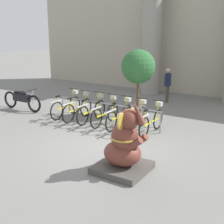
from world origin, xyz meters
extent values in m
plane|color=slate|center=(0.00, 0.00, 0.00)|extent=(60.00, 60.00, 0.00)
cube|color=#B2A893|center=(0.00, 8.60, 3.00)|extent=(20.00, 0.20, 6.00)
cylinder|color=gray|center=(-2.12, 7.60, 2.50)|extent=(0.99, 0.99, 5.00)
cylinder|color=gray|center=(-3.31, 1.95, 0.38)|extent=(0.05, 0.05, 0.75)
cylinder|color=gray|center=(0.92, 1.95, 0.38)|extent=(0.05, 0.05, 0.75)
cylinder|color=gray|center=(-1.19, 1.95, 0.75)|extent=(4.33, 0.04, 0.04)
torus|color=black|center=(-3.06, 2.38, 0.36)|extent=(0.05, 0.72, 0.72)
torus|color=black|center=(-3.06, 1.29, 0.36)|extent=(0.05, 0.72, 0.72)
cube|color=yellow|center=(-3.06, 1.83, 0.41)|extent=(0.04, 0.98, 0.04)
cube|color=#BCBCBC|center=(-3.06, 1.29, 0.74)|extent=(0.06, 0.61, 0.03)
cylinder|color=yellow|center=(-3.06, 1.39, 0.63)|extent=(0.03, 0.03, 0.54)
cube|color=black|center=(-3.06, 1.39, 0.92)|extent=(0.08, 0.18, 0.04)
cylinder|color=yellow|center=(-3.06, 2.34, 0.70)|extent=(0.03, 0.03, 0.68)
cylinder|color=black|center=(-3.06, 2.34, 1.05)|extent=(0.48, 0.03, 0.03)
cube|color=#BCBCBC|center=(-3.06, 2.44, 0.91)|extent=(0.20, 0.16, 0.14)
torus|color=black|center=(-2.43, 2.31, 0.36)|extent=(0.05, 0.72, 0.72)
torus|color=black|center=(-2.43, 1.23, 0.36)|extent=(0.05, 0.72, 0.72)
cube|color=yellow|center=(-2.43, 1.77, 0.41)|extent=(0.04, 0.98, 0.04)
cube|color=#BCBCBC|center=(-2.43, 1.23, 0.74)|extent=(0.06, 0.61, 0.03)
cylinder|color=yellow|center=(-2.43, 1.33, 0.63)|extent=(0.03, 0.03, 0.54)
cube|color=black|center=(-2.43, 1.33, 0.92)|extent=(0.08, 0.18, 0.04)
cylinder|color=yellow|center=(-2.43, 2.27, 0.70)|extent=(0.03, 0.03, 0.68)
cylinder|color=black|center=(-2.43, 2.27, 1.05)|extent=(0.48, 0.03, 0.03)
cube|color=#BCBCBC|center=(-2.43, 2.37, 0.91)|extent=(0.20, 0.16, 0.14)
torus|color=black|center=(-1.81, 2.37, 0.36)|extent=(0.05, 0.72, 0.72)
torus|color=black|center=(-1.81, 1.29, 0.36)|extent=(0.05, 0.72, 0.72)
cube|color=yellow|center=(-1.81, 1.83, 0.41)|extent=(0.04, 0.98, 0.04)
cube|color=#BCBCBC|center=(-1.81, 1.29, 0.74)|extent=(0.06, 0.61, 0.03)
cylinder|color=yellow|center=(-1.81, 1.39, 0.63)|extent=(0.03, 0.03, 0.54)
cube|color=black|center=(-1.81, 1.39, 0.92)|extent=(0.08, 0.18, 0.04)
cylinder|color=yellow|center=(-1.81, 2.33, 0.70)|extent=(0.03, 0.03, 0.68)
cylinder|color=black|center=(-1.81, 2.33, 1.05)|extent=(0.48, 0.03, 0.03)
cube|color=#BCBCBC|center=(-1.81, 2.43, 0.91)|extent=(0.20, 0.16, 0.14)
torus|color=black|center=(-1.19, 2.33, 0.36)|extent=(0.05, 0.72, 0.72)
torus|color=black|center=(-1.19, 1.25, 0.36)|extent=(0.05, 0.72, 0.72)
cube|color=yellow|center=(-1.19, 1.79, 0.41)|extent=(0.04, 0.98, 0.04)
cube|color=#BCBCBC|center=(-1.19, 1.25, 0.74)|extent=(0.06, 0.61, 0.03)
cylinder|color=yellow|center=(-1.19, 1.35, 0.63)|extent=(0.03, 0.03, 0.54)
cube|color=black|center=(-1.19, 1.35, 0.92)|extent=(0.08, 0.18, 0.04)
cylinder|color=yellow|center=(-1.19, 2.29, 0.70)|extent=(0.03, 0.03, 0.68)
cylinder|color=black|center=(-1.19, 2.29, 1.05)|extent=(0.48, 0.03, 0.03)
cube|color=#BCBCBC|center=(-1.19, 2.39, 0.91)|extent=(0.20, 0.16, 0.14)
torus|color=black|center=(-0.57, 2.32, 0.36)|extent=(0.05, 0.72, 0.72)
torus|color=black|center=(-0.57, 1.24, 0.36)|extent=(0.05, 0.72, 0.72)
cube|color=yellow|center=(-0.57, 1.78, 0.41)|extent=(0.04, 0.98, 0.04)
cube|color=#BCBCBC|center=(-0.57, 1.24, 0.74)|extent=(0.06, 0.61, 0.03)
cylinder|color=yellow|center=(-0.57, 1.34, 0.63)|extent=(0.03, 0.03, 0.54)
cube|color=black|center=(-0.57, 1.34, 0.92)|extent=(0.08, 0.18, 0.04)
cylinder|color=yellow|center=(-0.57, 2.28, 0.70)|extent=(0.03, 0.03, 0.68)
cylinder|color=black|center=(-0.57, 2.28, 1.05)|extent=(0.48, 0.03, 0.03)
cube|color=#BCBCBC|center=(-0.57, 2.38, 0.91)|extent=(0.20, 0.16, 0.14)
torus|color=black|center=(0.05, 2.31, 0.36)|extent=(0.05, 0.72, 0.72)
torus|color=black|center=(0.05, 1.22, 0.36)|extent=(0.05, 0.72, 0.72)
cube|color=yellow|center=(0.05, 1.76, 0.41)|extent=(0.04, 0.98, 0.04)
cube|color=#BCBCBC|center=(0.05, 1.22, 0.74)|extent=(0.06, 0.61, 0.03)
cylinder|color=yellow|center=(0.05, 1.32, 0.63)|extent=(0.03, 0.03, 0.54)
cube|color=black|center=(0.05, 1.32, 0.92)|extent=(0.08, 0.18, 0.04)
cylinder|color=yellow|center=(0.05, 2.27, 0.70)|extent=(0.03, 0.03, 0.68)
cylinder|color=black|center=(0.05, 2.27, 1.05)|extent=(0.48, 0.03, 0.03)
cube|color=#BCBCBC|center=(0.05, 2.37, 0.91)|extent=(0.20, 0.16, 0.14)
torus|color=black|center=(0.67, 2.31, 0.36)|extent=(0.05, 0.72, 0.72)
torus|color=black|center=(0.67, 1.22, 0.36)|extent=(0.05, 0.72, 0.72)
cube|color=yellow|center=(0.67, 1.77, 0.41)|extent=(0.04, 0.98, 0.04)
cube|color=#BCBCBC|center=(0.67, 1.22, 0.74)|extent=(0.06, 0.61, 0.03)
cylinder|color=yellow|center=(0.67, 1.32, 0.63)|extent=(0.03, 0.03, 0.54)
cube|color=black|center=(0.67, 1.32, 0.92)|extent=(0.08, 0.18, 0.04)
cylinder|color=yellow|center=(0.67, 2.27, 0.70)|extent=(0.03, 0.03, 0.68)
cylinder|color=black|center=(0.67, 2.27, 1.05)|extent=(0.48, 0.03, 0.03)
cube|color=#BCBCBC|center=(0.67, 2.37, 0.91)|extent=(0.20, 0.16, 0.14)
cube|color=#4C4742|center=(1.24, -1.13, 0.08)|extent=(1.24, 1.24, 0.17)
ellipsoid|color=brown|center=(1.24, -1.13, 0.47)|extent=(0.95, 0.84, 0.62)
ellipsoid|color=brown|center=(1.30, -1.13, 0.90)|extent=(0.67, 0.62, 0.79)
sphere|color=brown|center=(1.41, -1.13, 1.37)|extent=(0.51, 0.51, 0.51)
ellipsoid|color=#B79333|center=(1.34, -0.88, 1.37)|extent=(0.08, 0.36, 0.43)
ellipsoid|color=#B79333|center=(1.34, -1.38, 1.37)|extent=(0.08, 0.36, 0.43)
cone|color=brown|center=(1.63, -1.13, 1.59)|extent=(0.43, 0.18, 0.63)
cylinder|color=brown|center=(1.60, -0.99, 0.81)|extent=(0.50, 0.17, 0.45)
cylinder|color=brown|center=(1.60, -1.27, 0.81)|extent=(0.50, 0.17, 0.45)
torus|color=#B79333|center=(1.30, -1.13, 0.90)|extent=(0.70, 0.70, 0.05)
torus|color=black|center=(-4.62, 1.65, 0.37)|extent=(0.74, 0.09, 0.74)
torus|color=black|center=(-6.06, 1.65, 0.37)|extent=(0.74, 0.09, 0.74)
cube|color=black|center=(-5.34, 1.65, 0.55)|extent=(0.87, 0.22, 0.32)
ellipsoid|color=black|center=(-5.24, 1.65, 0.75)|extent=(0.40, 0.20, 0.20)
cube|color=black|center=(-5.52, 1.65, 0.75)|extent=(0.36, 0.18, 0.08)
cylinder|color=#99999E|center=(-4.67, 1.65, 0.65)|extent=(0.04, 0.04, 0.56)
cylinder|color=black|center=(-4.67, 1.65, 0.95)|extent=(0.03, 0.55, 0.03)
cylinder|color=brown|center=(-0.58, 6.27, 0.39)|extent=(0.11, 0.11, 0.79)
cylinder|color=brown|center=(-0.58, 6.10, 0.39)|extent=(0.11, 0.11, 0.79)
cube|color=#1E284C|center=(-0.58, 6.18, 1.08)|extent=(0.20, 0.32, 0.59)
sphere|color=tan|center=(-0.58, 6.18, 1.50)|extent=(0.21, 0.21, 0.21)
cylinder|color=#1E284C|center=(-0.58, 6.38, 1.11)|extent=(0.07, 0.07, 0.53)
cylinder|color=#1E284C|center=(-0.58, 5.98, 1.11)|extent=(0.07, 0.07, 0.53)
cylinder|color=#4C4C4C|center=(-0.76, 3.53, 0.18)|extent=(0.70, 0.70, 0.36)
cylinder|color=brown|center=(-0.76, 3.53, 0.90)|extent=(0.10, 0.10, 1.07)
sphere|color=#2D6633|center=(-0.76, 3.53, 1.97)|extent=(1.34, 1.34, 1.34)
camera|label=1|loc=(4.78, -7.31, 3.50)|focal=50.00mm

